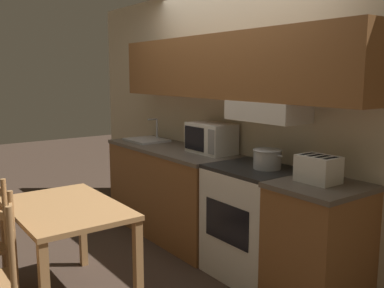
% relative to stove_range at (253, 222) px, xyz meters
% --- Properties ---
extents(ground_plane, '(16.00, 16.00, 0.00)m').
position_rel_stove_range_xyz_m(ground_plane, '(-0.56, 0.29, -0.47)').
color(ground_plane, '#3D2D23').
extents(wall_back, '(5.40, 0.38, 2.55)m').
position_rel_stove_range_xyz_m(wall_back, '(-0.54, 0.23, 1.01)').
color(wall_back, beige).
rests_on(wall_back, ground_plane).
extents(lower_counter_main, '(1.70, 0.62, 0.94)m').
position_rel_stove_range_xyz_m(lower_counter_main, '(-1.22, -0.01, 0.00)').
color(lower_counter_main, brown).
rests_on(lower_counter_main, ground_plane).
extents(lower_counter_right_stub, '(0.59, 0.62, 0.94)m').
position_rel_stove_range_xyz_m(lower_counter_right_stub, '(0.66, -0.01, 0.00)').
color(lower_counter_right_stub, brown).
rests_on(lower_counter_right_stub, ground_plane).
extents(stove_range, '(0.72, 0.59, 0.94)m').
position_rel_stove_range_xyz_m(stove_range, '(0.00, 0.00, 0.00)').
color(stove_range, white).
rests_on(stove_range, ground_plane).
extents(cooking_pot, '(0.31, 0.23, 0.16)m').
position_rel_stove_range_xyz_m(cooking_pot, '(0.10, 0.05, 0.55)').
color(cooking_pot, '#B7BABF').
rests_on(cooking_pot, stove_range).
extents(microwave, '(0.48, 0.29, 0.29)m').
position_rel_stove_range_xyz_m(microwave, '(-0.71, 0.12, 0.61)').
color(microwave, white).
rests_on(microwave, lower_counter_main).
extents(toaster, '(0.29, 0.20, 0.19)m').
position_rel_stove_range_xyz_m(toaster, '(0.61, 0.01, 0.56)').
color(toaster, white).
rests_on(toaster, lower_counter_right_stub).
extents(sink_basin, '(0.46, 0.37, 0.25)m').
position_rel_stove_range_xyz_m(sink_basin, '(-1.72, -0.01, 0.49)').
color(sink_basin, '#B7BABF').
rests_on(sink_basin, lower_counter_main).
extents(dining_table, '(1.08, 0.72, 0.74)m').
position_rel_stove_range_xyz_m(dining_table, '(-0.53, -1.39, 0.16)').
color(dining_table, '#B27F4C').
rests_on(dining_table, ground_plane).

